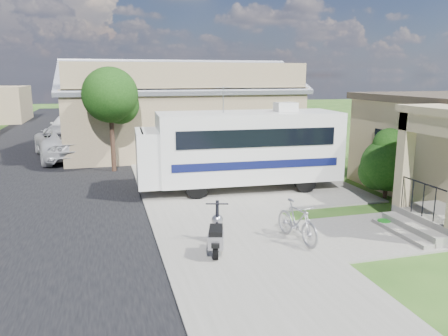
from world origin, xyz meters
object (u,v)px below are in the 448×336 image
object	(u,v)px
van	(70,127)
scooter	(216,235)
bicycle	(297,224)
motorhome	(241,147)
garden_hose	(384,224)
shrub	(388,162)
pickup_truck	(67,141)

from	to	relation	value
van	scooter	bearing A→B (deg)	-66.43
bicycle	van	distance (m)	22.52
motorhome	scooter	distance (m)	6.20
garden_hose	shrub	bearing A→B (deg)	53.93
motorhome	pickup_truck	bearing A→B (deg)	130.91
pickup_truck	motorhome	bearing A→B (deg)	117.12
scooter	garden_hose	distance (m)	5.10
motorhome	scooter	world-z (taller)	motorhome
shrub	scooter	world-z (taller)	shrub
scooter	van	xyz separation A→B (m)	(-4.65, 21.58, 0.33)
pickup_truck	van	world-z (taller)	pickup_truck
van	bicycle	bearing A→B (deg)	-61.03
shrub	garden_hose	xyz separation A→B (m)	(-1.92, -2.64, -1.17)
scooter	garden_hose	bearing A→B (deg)	23.09
scooter	bicycle	xyz separation A→B (m)	(2.14, 0.11, 0.04)
scooter	van	distance (m)	22.08
shrub	van	world-z (taller)	shrub
garden_hose	pickup_truck	bearing A→B (deg)	124.71
bicycle	garden_hose	xyz separation A→B (m)	(2.91, 0.48, -0.44)
motorhome	shrub	bearing A→B (deg)	-24.68
bicycle	pickup_truck	size ratio (longest dim) A/B	0.28
pickup_truck	garden_hose	xyz separation A→B (m)	(9.39, -13.56, -0.78)
pickup_truck	van	bearing A→B (deg)	-98.71
garden_hose	bicycle	bearing A→B (deg)	-170.70
bicycle	garden_hose	bearing A→B (deg)	-1.20
motorhome	scooter	bearing A→B (deg)	-110.30
shrub	scooter	size ratio (longest dim) A/B	1.54
shrub	bicycle	distance (m)	5.80
pickup_truck	scooter	bearing A→B (deg)	95.96
bicycle	van	world-z (taller)	van
shrub	pickup_truck	world-z (taller)	shrub
pickup_truck	garden_hose	world-z (taller)	pickup_truck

